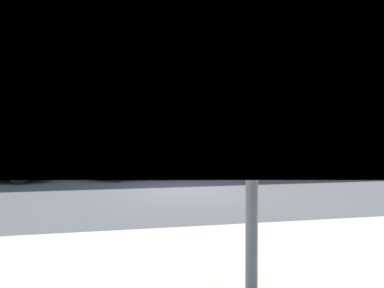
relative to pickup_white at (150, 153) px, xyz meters
name	(u,v)px	position (x,y,z in m)	size (l,w,h in m)	color
ground_plane	(190,192)	(0.96, -3.70, -1.03)	(120.00, 120.00, 0.00)	#424244
sidewalk_far	(164,169)	(0.96, 3.10, -0.97)	(56.00, 3.60, 0.12)	#9E998E
apartment_building	(151,49)	(0.96, 11.29, 6.97)	(43.31, 12.08, 16.00)	#A87056
pickup_white	(150,153)	(0.00, 0.00, 0.00)	(5.10, 2.12, 2.20)	silver
sedan_red	(309,153)	(7.11, 0.00, -0.08)	(4.40, 1.98, 1.78)	#B21E19
street_tree_left	(11,92)	(-6.16, 3.18, 2.71)	(2.26, 2.54, 5.09)	brown
street_tree_middle	(207,115)	(3.27, 3.59, 1.82)	(2.07, 2.38, 4.01)	brown
patio_umbrella	(252,93)	(-0.50, -12.70, 0.93)	(3.89, 3.61, 2.24)	silver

